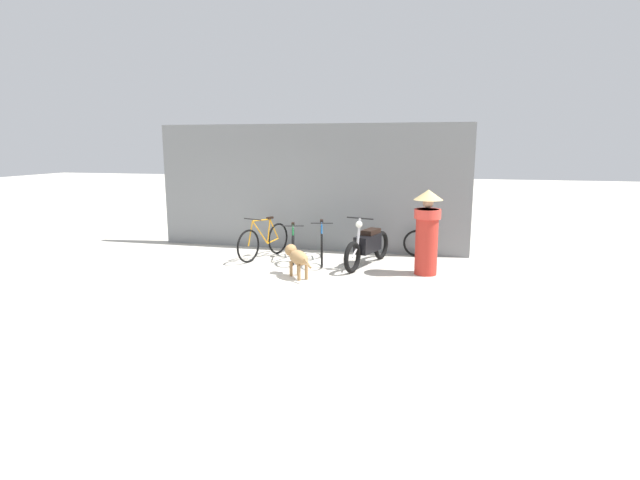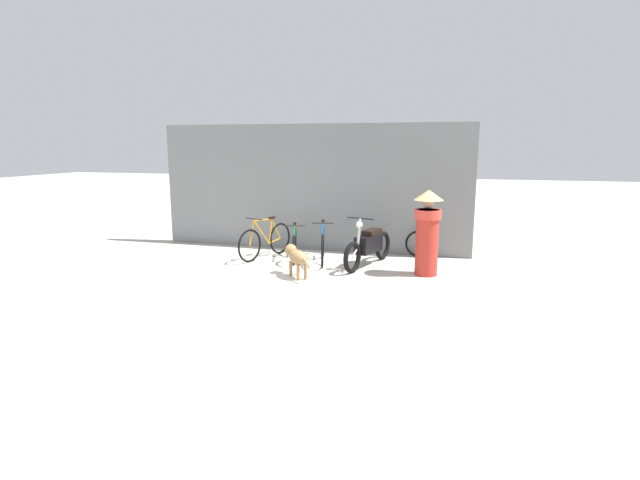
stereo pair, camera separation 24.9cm
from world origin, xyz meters
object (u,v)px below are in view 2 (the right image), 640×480
(bicycle_2, at_px, (323,244))
(stray_dog, at_px, (296,257))
(bicycle_1, at_px, (295,244))
(spare_tire_left, at_px, (419,244))
(person_in_robes, at_px, (427,230))
(bicycle_0, at_px, (265,241))
(motorcycle, at_px, (368,246))

(bicycle_2, relative_size, stray_dog, 2.03)
(bicycle_1, xyz_separation_m, spare_tire_left, (2.62, 0.91, -0.03))
(bicycle_1, relative_size, person_in_robes, 0.94)
(bicycle_0, distance_m, bicycle_1, 0.67)
(bicycle_0, height_order, stray_dog, bicycle_0)
(motorcycle, distance_m, spare_tire_left, 1.46)
(motorcycle, bearing_deg, spare_tire_left, 156.10)
(bicycle_1, relative_size, stray_dog, 1.85)
(bicycle_1, relative_size, spare_tire_left, 2.55)
(bicycle_2, distance_m, person_in_robes, 2.35)
(stray_dog, bearing_deg, person_in_robes, -112.42)
(bicycle_0, height_order, person_in_robes, person_in_robes)
(bicycle_0, bearing_deg, person_in_robes, 99.26)
(motorcycle, height_order, person_in_robes, person_in_robes)
(bicycle_0, relative_size, spare_tire_left, 2.77)
(bicycle_0, xyz_separation_m, spare_tire_left, (3.29, 0.95, -0.08))
(bicycle_0, bearing_deg, bicycle_1, 111.62)
(bicycle_2, bearing_deg, motorcycle, 67.52)
(motorcycle, xyz_separation_m, stray_dog, (-1.17, -1.22, -0.04))
(spare_tire_left, bearing_deg, motorcycle, -130.64)
(bicycle_0, relative_size, motorcycle, 0.86)
(stray_dog, bearing_deg, motorcycle, -84.94)
(bicycle_0, distance_m, person_in_robes, 3.62)
(bicycle_1, height_order, person_in_robes, person_in_robes)
(bicycle_1, bearing_deg, bicycle_0, -103.59)
(person_in_robes, bearing_deg, stray_dog, -0.22)
(bicycle_1, distance_m, motorcycle, 1.69)
(person_in_robes, bearing_deg, bicycle_0, -28.03)
(bicycle_0, distance_m, stray_dog, 1.80)
(bicycle_1, bearing_deg, motorcycle, 66.62)
(bicycle_2, bearing_deg, stray_dog, -20.44)
(stray_dog, bearing_deg, bicycle_1, -21.39)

